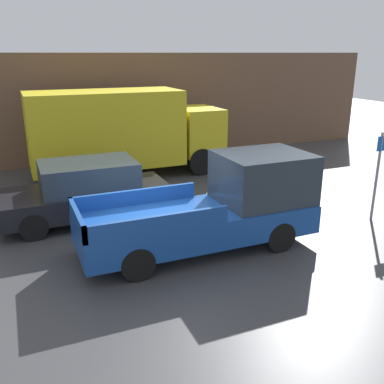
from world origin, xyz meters
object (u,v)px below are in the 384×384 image
object	(u,v)px
newspaper_box	(45,155)
parking_sign	(377,172)
car	(86,191)
pickup_truck	(220,206)
delivery_truck	(123,130)

from	to	relation	value
newspaper_box	parking_sign	bearing A→B (deg)	-49.96
car	parking_sign	bearing A→B (deg)	-23.06
pickup_truck	car	distance (m)	3.97
pickup_truck	parking_sign	bearing A→B (deg)	-2.04
car	delivery_truck	bearing A→B (deg)	62.59
delivery_truck	parking_sign	world-z (taller)	delivery_truck
pickup_truck	newspaper_box	size ratio (longest dim) A/B	5.16
delivery_truck	parking_sign	xyz separation A→B (m)	(5.25, -7.14, -0.35)
car	parking_sign	size ratio (longest dim) A/B	1.87
pickup_truck	newspaper_box	world-z (taller)	pickup_truck
car	newspaper_box	xyz separation A→B (m)	(-0.59, 6.31, -0.29)
parking_sign	newspaper_box	size ratio (longest dim) A/B	2.29
delivery_truck	parking_sign	bearing A→B (deg)	-53.66
pickup_truck	delivery_truck	xyz separation A→B (m)	(-0.57, 6.97, 0.74)
car	parking_sign	world-z (taller)	parking_sign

